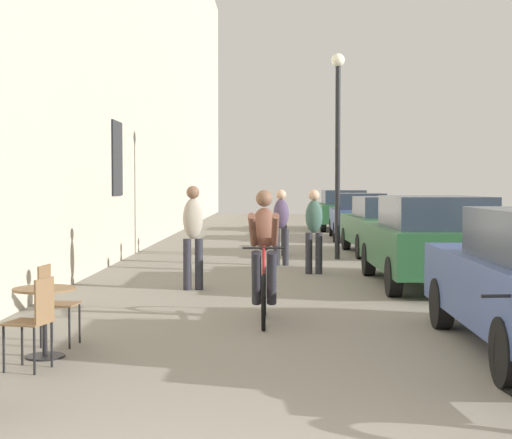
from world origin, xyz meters
TOP-DOWN VIEW (x-y plane):
  - cafe_table_mid at (-1.98, 4.07)m, footprint 0.64×0.64m
  - cafe_chair_mid_toward_street at (-1.90, 3.50)m, footprint 0.46×0.46m
  - cafe_chair_mid_toward_wall at (-2.05, 4.67)m, footprint 0.42×0.42m
  - cyclist_on_bicycle at (0.26, 6.33)m, footprint 0.52×1.76m
  - pedestrian_near at (-0.97, 9.30)m, footprint 0.38×0.30m
  - pedestrian_mid at (1.20, 11.73)m, footprint 0.34×0.25m
  - pedestrian_far at (0.56, 13.37)m, footprint 0.34×0.25m
  - pedestrian_furthest at (0.57, 15.78)m, footprint 0.38×0.30m
  - street_lamp at (1.93, 14.88)m, footprint 0.32×0.32m
  - parked_car_second at (3.12, 9.88)m, footprint 1.93×4.48m
  - parked_car_third at (3.24, 16.20)m, footprint 1.88×4.23m
  - parked_car_fourth at (3.21, 21.77)m, footprint 1.91×4.31m
  - parked_car_fifth at (3.13, 27.04)m, footprint 1.88×4.44m

SIDE VIEW (x-z plane):
  - cafe_chair_mid_toward_street at x=-1.90m, z-range 0.07..0.96m
  - cafe_chair_mid_toward_wall at x=-2.05m, z-range 0.07..0.96m
  - cafe_table_mid at x=-1.98m, z-range 0.16..0.88m
  - parked_car_third at x=3.24m, z-range 0.03..1.51m
  - parked_car_fourth at x=3.21m, z-range 0.03..1.54m
  - cyclist_on_bicycle at x=0.26m, z-range -0.06..1.68m
  - parked_car_fifth at x=3.13m, z-range 0.03..1.61m
  - parked_car_second at x=3.12m, z-range 0.03..1.62m
  - pedestrian_furthest at x=0.57m, z-range 0.10..1.74m
  - pedestrian_far at x=0.56m, z-range 0.11..1.78m
  - pedestrian_mid at x=1.20m, z-range 0.11..1.79m
  - pedestrian_near at x=-0.97m, z-range 0.11..1.88m
  - street_lamp at x=1.93m, z-range 0.66..5.56m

